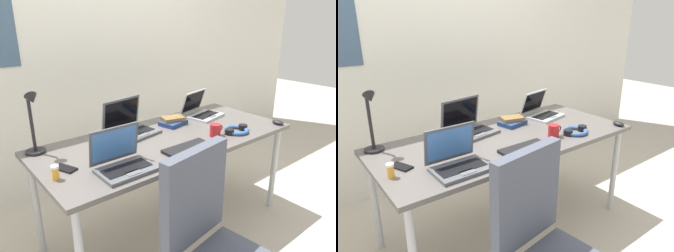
% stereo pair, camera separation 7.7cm
% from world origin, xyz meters
% --- Properties ---
extents(ground_plane, '(12.00, 12.00, 0.00)m').
position_xyz_m(ground_plane, '(0.00, 0.00, 0.00)').
color(ground_plane, '#B7AD9E').
extents(wall_back, '(6.00, 0.13, 2.60)m').
position_xyz_m(wall_back, '(-0.00, 1.10, 1.30)').
color(wall_back, silver).
rests_on(wall_back, ground_plane).
extents(desk, '(1.80, 0.80, 0.74)m').
position_xyz_m(desk, '(0.00, 0.00, 0.68)').
color(desk, '#595451').
rests_on(desk, ground_plane).
extents(desk_lamp, '(0.12, 0.18, 0.40)m').
position_xyz_m(desk_lamp, '(-0.80, 0.28, 0.94)').
color(desk_lamp, black).
rests_on(desk_lamp, desk).
extents(laptop_back_left, '(0.37, 0.32, 0.25)m').
position_xyz_m(laptop_back_left, '(-0.17, 0.22, 0.79)').
color(laptop_back_left, '#515459').
rests_on(laptop_back_left, desk).
extents(laptop_mid_desk, '(0.31, 0.25, 0.23)m').
position_xyz_m(laptop_mid_desk, '(-0.50, -0.22, 0.79)').
color(laptop_mid_desk, '#515459').
rests_on(laptop_mid_desk, desk).
extents(laptop_far_corner, '(0.33, 0.32, 0.21)m').
position_xyz_m(laptop_far_corner, '(0.52, 0.19, 0.78)').
color(laptop_far_corner, '#B7BABC').
rests_on(laptop_far_corner, desk).
extents(external_keyboard, '(0.33, 0.12, 0.02)m').
position_xyz_m(external_keyboard, '(-0.04, -0.24, 0.75)').
color(external_keyboard, black).
rests_on(external_keyboard, desk).
extents(computer_mouse, '(0.06, 0.10, 0.03)m').
position_xyz_m(computer_mouse, '(0.83, -0.33, 0.76)').
color(computer_mouse, black).
rests_on(computer_mouse, desk).
extents(cell_phone, '(0.11, 0.15, 0.01)m').
position_xyz_m(cell_phone, '(-0.75, -0.02, 0.74)').
color(cell_phone, black).
rests_on(cell_phone, desk).
extents(headphones, '(0.21, 0.18, 0.04)m').
position_xyz_m(headphones, '(0.44, -0.24, 0.76)').
color(headphones, '#335999').
rests_on(headphones, desk).
extents(pill_bottle, '(0.04, 0.04, 0.08)m').
position_xyz_m(pill_bottle, '(-0.83, -0.10, 0.78)').
color(pill_bottle, gold).
rests_on(pill_bottle, desk).
extents(book_stack, '(0.22, 0.18, 0.06)m').
position_xyz_m(book_stack, '(0.20, 0.18, 0.77)').
color(book_stack, navy).
rests_on(book_stack, desk).
extents(coffee_mug, '(0.11, 0.08, 0.09)m').
position_xyz_m(coffee_mug, '(0.27, -0.20, 0.78)').
color(coffee_mug, '#B21E23').
rests_on(coffee_mug, desk).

